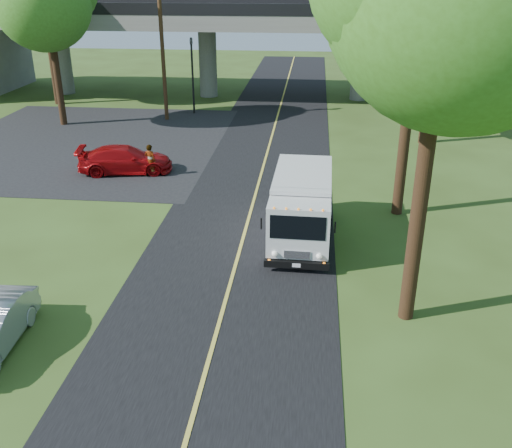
# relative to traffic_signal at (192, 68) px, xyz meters

# --- Properties ---
(ground) EXTENTS (120.00, 120.00, 0.00)m
(ground) POSITION_rel_traffic_signal_xyz_m (6.00, -26.00, -3.20)
(ground) COLOR #334719
(ground) RESTS_ON ground
(road) EXTENTS (7.00, 90.00, 0.02)m
(road) POSITION_rel_traffic_signal_xyz_m (6.00, -16.00, -3.19)
(road) COLOR black
(road) RESTS_ON ground
(parking_lot) EXTENTS (16.00, 18.00, 0.01)m
(parking_lot) POSITION_rel_traffic_signal_xyz_m (-5.00, -8.00, -3.19)
(parking_lot) COLOR black
(parking_lot) RESTS_ON ground
(lane_line) EXTENTS (0.12, 90.00, 0.01)m
(lane_line) POSITION_rel_traffic_signal_xyz_m (6.00, -16.00, -3.17)
(lane_line) COLOR gold
(lane_line) RESTS_ON road
(overpass) EXTENTS (54.00, 10.00, 7.30)m
(overpass) POSITION_rel_traffic_signal_xyz_m (6.00, 6.00, 1.36)
(overpass) COLOR slate
(overpass) RESTS_ON ground
(traffic_signal) EXTENTS (0.18, 0.22, 5.20)m
(traffic_signal) POSITION_rel_traffic_signal_xyz_m (0.00, 0.00, 0.00)
(traffic_signal) COLOR black
(traffic_signal) RESTS_ON ground
(utility_pole) EXTENTS (1.60, 0.26, 9.00)m
(utility_pole) POSITION_rel_traffic_signal_xyz_m (-1.50, -2.00, 1.40)
(utility_pole) COLOR #472D19
(utility_pole) RESTS_ON ground
(tree_right_near) EXTENTS (6.28, 6.18, 11.76)m
(tree_right_near) POSITION_rel_traffic_signal_xyz_m (11.71, -25.16, 5.61)
(tree_right_near) COLOR #382314
(tree_right_near) RESTS_ON ground
(tree_left_far) EXTENTS (5.26, 5.16, 9.89)m
(tree_left_far) POSITION_rel_traffic_signal_xyz_m (-10.79, 1.84, 4.25)
(tree_left_far) COLOR #382314
(tree_left_far) RESTS_ON ground
(step_van) EXTENTS (2.30, 5.96, 2.49)m
(step_van) POSITION_rel_traffic_signal_xyz_m (8.20, -19.83, -1.85)
(step_van) COLOR silver
(step_van) RESTS_ON ground
(red_sedan) EXTENTS (4.94, 2.72, 1.36)m
(red_sedan) POSITION_rel_traffic_signal_xyz_m (-0.88, -13.02, -2.52)
(red_sedan) COLOR #94090B
(red_sedan) RESTS_ON ground
(pedestrian) EXTENTS (0.69, 0.56, 1.64)m
(pedestrian) POSITION_rel_traffic_signal_xyz_m (0.55, -13.46, -2.38)
(pedestrian) COLOR gray
(pedestrian) RESTS_ON ground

